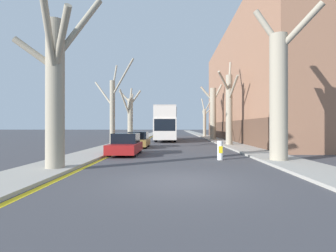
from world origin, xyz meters
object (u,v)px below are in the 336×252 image
object	(u,v)px
street_tree_left_0	(56,84)
traffic_bollard	(220,150)
street_tree_right_1	(229,106)
street_tree_right_2	(213,112)
street_tree_left_2	(130,116)
double_decker_bus	(166,122)
street_tree_right_0	(279,92)
parked_car_0	(126,145)
parked_car_1	(138,140)
street_tree_left_1	(113,109)
street_tree_right_3	(205,119)

from	to	relation	value
street_tree_left_0	traffic_bollard	world-z (taller)	street_tree_left_0
street_tree_right_1	street_tree_right_2	xyz separation A→B (m)	(0.04, 10.73, 0.08)
street_tree_left_2	double_decker_bus	world-z (taller)	street_tree_left_2
street_tree_right_0	street_tree_right_1	size ratio (longest dim) A/B	0.94
street_tree_left_2	parked_car_0	distance (m)	13.86
street_tree_right_1	parked_car_0	bearing A→B (deg)	-135.16
street_tree_right_1	street_tree_right_0	bearing A→B (deg)	-89.50
double_decker_bus	parked_car_1	bearing A→B (deg)	-100.42
street_tree_left_0	street_tree_left_1	xyz separation A→B (m)	(-0.02, 10.00, -0.35)
street_tree_right_0	parked_car_0	size ratio (longest dim) A/B	1.98
street_tree_left_1	street_tree_left_2	world-z (taller)	street_tree_left_1
street_tree_left_2	street_tree_left_1	bearing A→B (deg)	-88.56
street_tree_right_3	double_decker_bus	size ratio (longest dim) A/B	0.63
parked_car_0	parked_car_1	world-z (taller)	parked_car_0
street_tree_right_0	street_tree_right_1	distance (m)	11.64
street_tree_right_0	parked_car_0	world-z (taller)	street_tree_right_0
street_tree_right_2	traffic_bollard	world-z (taller)	street_tree_right_2
street_tree_left_2	street_tree_right_0	xyz separation A→B (m)	(10.51, -16.78, 0.51)
traffic_bollard	street_tree_right_2	bearing A→B (deg)	82.60
parked_car_1	street_tree_left_2	bearing A→B (deg)	104.97
street_tree_right_1	street_tree_right_3	bearing A→B (deg)	89.36
street_tree_left_1	parked_car_1	size ratio (longest dim) A/B	1.81
street_tree_left_0	parked_car_1	size ratio (longest dim) A/B	1.95
street_tree_left_1	traffic_bollard	bearing A→B (deg)	-40.35
street_tree_right_0	traffic_bollard	xyz separation A→B (m)	(-2.85, 0.85, -3.10)
street_tree_left_0	street_tree_left_1	bearing A→B (deg)	90.12
street_tree_left_0	double_decker_bus	world-z (taller)	street_tree_left_0
street_tree_left_2	parked_car_0	size ratio (longest dim) A/B	1.61
traffic_bollard	street_tree_left_2	bearing A→B (deg)	115.66
street_tree_left_0	street_tree_right_1	size ratio (longest dim) A/B	0.91
street_tree_left_0	street_tree_right_2	bearing A→B (deg)	68.02
street_tree_left_2	street_tree_right_3	xyz separation A→B (m)	(10.64, 16.17, 0.05)
street_tree_left_1	street_tree_left_2	bearing A→B (deg)	91.44
street_tree_left_2	street_tree_right_1	distance (m)	11.62
double_decker_bus	traffic_bollard	world-z (taller)	double_decker_bus
street_tree_left_0	street_tree_left_2	world-z (taller)	street_tree_left_0
street_tree_right_0	parked_car_1	size ratio (longest dim) A/B	2.02
street_tree_right_0	street_tree_left_2	bearing A→B (deg)	122.05
street_tree_right_3	street_tree_right_2	bearing A→B (deg)	-91.05
street_tree_right_3	traffic_bollard	distance (m)	32.34
traffic_bollard	street_tree_right_1	bearing A→B (deg)	75.69
street_tree_right_2	parked_car_0	xyz separation A→B (m)	(-8.44, -19.08, -3.19)
parked_car_1	traffic_bollard	bearing A→B (deg)	-56.19
street_tree_right_2	street_tree_left_2	bearing A→B (deg)	-151.86
double_decker_bus	traffic_bollard	distance (m)	20.29
street_tree_right_0	traffic_bollard	size ratio (longest dim) A/B	7.63
street_tree_left_2	parked_car_0	bearing A→B (deg)	-81.55
street_tree_right_0	double_decker_bus	distance (m)	21.73
street_tree_right_2	traffic_bollard	size ratio (longest dim) A/B	7.27
street_tree_left_2	street_tree_right_0	distance (m)	19.80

